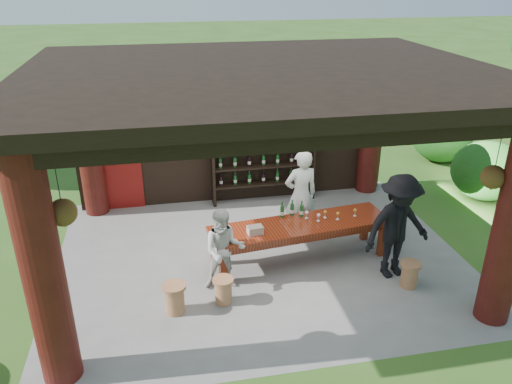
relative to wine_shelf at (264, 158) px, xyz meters
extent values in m
plane|color=#2D5119|center=(-0.58, -2.45, -1.04)|extent=(90.00, 90.00, 0.00)
cube|color=slate|center=(-0.58, -2.45, -1.09)|extent=(7.40, 5.90, 0.10)
cube|color=black|center=(-0.58, 0.30, 0.61)|extent=(7.00, 0.18, 3.30)
cube|color=maroon|center=(-3.18, 0.20, -0.04)|extent=(0.95, 0.06, 2.00)
cylinder|color=#380C0A|center=(-3.73, -4.85, 0.61)|extent=(0.50, 0.50, 3.30)
cylinder|color=#380C0A|center=(2.57, -4.85, 0.61)|extent=(0.50, 0.50, 3.30)
cylinder|color=#380C0A|center=(-3.73, 0.10, 0.61)|extent=(0.50, 0.50, 3.30)
cylinder|color=#380C0A|center=(2.57, 0.10, 0.61)|extent=(0.50, 0.50, 3.30)
cube|color=black|center=(-0.58, -4.85, 2.11)|extent=(6.70, 0.35, 0.35)
cube|color=black|center=(-3.73, -2.45, 2.11)|extent=(0.30, 5.20, 0.30)
cube|color=black|center=(2.57, -2.45, 2.11)|extent=(0.30, 5.20, 0.30)
cube|color=black|center=(-0.58, -2.45, 2.36)|extent=(7.50, 6.00, 0.20)
cylinder|color=black|center=(-3.43, -4.65, 1.58)|extent=(0.01, 0.01, 0.75)
cone|color=black|center=(-3.43, -4.65, 1.13)|extent=(0.32, 0.32, 0.18)
sphere|color=#1E5919|center=(-3.43, -4.65, 1.24)|extent=(0.34, 0.34, 0.34)
cylinder|color=black|center=(2.27, -4.65, 1.58)|extent=(0.01, 0.01, 0.75)
cone|color=black|center=(2.27, -4.65, 1.13)|extent=(0.32, 0.32, 0.18)
sphere|color=#1E5919|center=(2.27, -4.65, 1.24)|extent=(0.34, 0.34, 0.34)
cube|color=#5B180D|center=(0.11, -2.68, -0.33)|extent=(3.36, 1.23, 0.08)
cube|color=#5B180D|center=(0.11, -2.68, -0.43)|extent=(3.14, 1.06, 0.12)
cube|color=#5B180D|center=(-1.36, -3.19, -0.71)|extent=(0.13, 0.13, 0.67)
cube|color=#5B180D|center=(1.66, -2.82, -0.71)|extent=(0.13, 0.13, 0.67)
cube|color=#5B180D|center=(-1.44, -2.55, -0.71)|extent=(0.13, 0.13, 0.67)
cube|color=#5B180D|center=(1.58, -2.18, -0.71)|extent=(0.13, 0.13, 0.67)
cylinder|color=#9A5D3D|center=(-1.43, -3.70, -0.84)|extent=(0.27, 0.27, 0.39)
cylinder|color=#9A5D3D|center=(-1.43, -3.70, -0.62)|extent=(0.34, 0.34, 0.05)
cylinder|color=#9A5D3D|center=(1.70, -3.85, -0.84)|extent=(0.27, 0.27, 0.40)
cylinder|color=#9A5D3D|center=(1.70, -3.85, -0.61)|extent=(0.35, 0.35, 0.05)
cylinder|color=#9A5D3D|center=(-2.21, -3.80, -0.82)|extent=(0.30, 0.30, 0.44)
cylinder|color=#9A5D3D|center=(-2.21, -3.80, -0.57)|extent=(0.38, 0.38, 0.06)
imported|color=white|center=(0.35, -1.85, -0.13)|extent=(0.71, 0.52, 1.83)
imported|color=beige|center=(-1.35, -3.26, -0.33)|extent=(0.74, 0.60, 1.43)
imported|color=black|center=(1.59, -3.46, -0.10)|extent=(1.32, 0.89, 1.89)
cube|color=#BF6672|center=(-0.76, -2.89, -0.22)|extent=(0.28, 0.21, 0.14)
ellipsoid|color=#194C14|center=(5.07, -0.86, -0.47)|extent=(1.59, 1.59, 1.35)
ellipsoid|color=#194C14|center=(5.36, 1.60, -0.46)|extent=(1.60, 1.60, 1.36)
camera|label=1|loc=(-2.19, -10.29, 3.89)|focal=35.00mm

